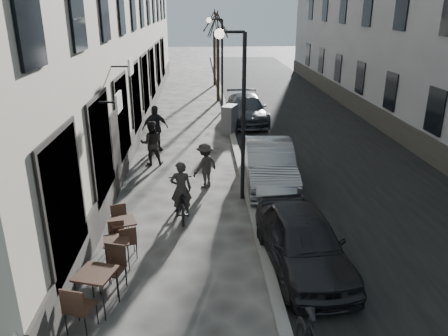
{
  "coord_description": "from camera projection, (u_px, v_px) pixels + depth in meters",
  "views": [
    {
      "loc": [
        -1.28,
        -6.46,
        5.67
      ],
      "look_at": [
        -0.69,
        3.92,
        1.8
      ],
      "focal_mm": 35.0,
      "sensor_mm": 36.0,
      "label": 1
    }
  ],
  "objects": [
    {
      "name": "car_mid",
      "position": [
        269.0,
        164.0,
        14.54
      ],
      "size": [
        1.73,
        4.46,
        1.45
      ],
      "primitive_type": "imported",
      "rotation": [
        0.0,
        0.0,
        -0.05
      ],
      "color": "gray",
      "rests_on": "ground"
    },
    {
      "name": "pedestrian_mid",
      "position": [
        205.0,
        165.0,
        14.3
      ],
      "size": [
        1.1,
        1.08,
        1.52
      ],
      "primitive_type": "imported",
      "rotation": [
        0.0,
        0.0,
        3.9
      ],
      "color": "#2C2927",
      "rests_on": "ground"
    },
    {
      "name": "utility_cabinet",
      "position": [
        230.0,
        120.0,
        20.36
      ],
      "size": [
        0.82,
        1.03,
        1.35
      ],
      "primitive_type": "cube",
      "rotation": [
        0.0,
        0.0,
        -0.42
      ],
      "color": "slate",
      "rests_on": "ground"
    },
    {
      "name": "car_far",
      "position": [
        246.0,
        109.0,
        22.47
      ],
      "size": [
        2.05,
        4.72,
        1.35
      ],
      "primitive_type": "imported",
      "rotation": [
        0.0,
        0.0,
        0.03
      ],
      "color": "#393D44",
      "rests_on": "ground"
    },
    {
      "name": "streetlamp_near",
      "position": [
        238.0,
        98.0,
        12.59
      ],
      "size": [
        0.9,
        0.28,
        5.09
      ],
      "color": "black",
      "rests_on": "ground"
    },
    {
      "name": "kerb",
      "position": [
        228.0,
        119.0,
        23.05
      ],
      "size": [
        0.25,
        60.0,
        0.12
      ],
      "primitive_type": "cube",
      "color": "gray",
      "rests_on": "ground"
    },
    {
      "name": "bicycle",
      "position": [
        181.0,
        199.0,
        12.39
      ],
      "size": [
        0.81,
        1.97,
        1.01
      ],
      "primitive_type": "imported",
      "rotation": [
        0.0,
        0.0,
        3.21
      ],
      "color": "black",
      "rests_on": "ground"
    },
    {
      "name": "ground",
      "position": [
        273.0,
        332.0,
        8.09
      ],
      "size": [
        120.0,
        120.0,
        0.0
      ],
      "primitive_type": "plane",
      "color": "#373532",
      "rests_on": "ground"
    },
    {
      "name": "tree_far",
      "position": [
        214.0,
        20.0,
        31.72
      ],
      "size": [
        2.4,
        2.4,
        5.7
      ],
      "color": "black",
      "rests_on": "ground"
    },
    {
      "name": "road",
      "position": [
        296.0,
        119.0,
        23.26
      ],
      "size": [
        7.3,
        60.0,
        0.0
      ],
      "primitive_type": "cube",
      "color": "black",
      "rests_on": "ground"
    },
    {
      "name": "tree_near",
      "position": [
        218.0,
        24.0,
        26.11
      ],
      "size": [
        2.4,
        2.4,
        5.7
      ],
      "color": "black",
      "rests_on": "ground"
    },
    {
      "name": "pedestrian_far",
      "position": [
        155.0,
        128.0,
        17.92
      ],
      "size": [
        1.2,
        0.88,
        1.9
      ],
      "primitive_type": "imported",
      "rotation": [
        0.0,
        0.0,
        0.43
      ],
      "color": "black",
      "rests_on": "ground"
    },
    {
      "name": "cyclist_rider",
      "position": [
        181.0,
        189.0,
        12.28
      ],
      "size": [
        0.63,
        0.44,
        1.66
      ],
      "primitive_type": "imported",
      "rotation": [
        0.0,
        0.0,
        3.21
      ],
      "color": "#292723",
      "rests_on": "ground"
    },
    {
      "name": "bistro_set_b",
      "position": [
        117.0,
        250.0,
        9.97
      ],
      "size": [
        0.66,
        1.45,
        0.83
      ],
      "rotation": [
        0.0,
        0.0,
        0.18
      ],
      "color": "black",
      "rests_on": "ground"
    },
    {
      "name": "streetlamp_far",
      "position": [
        219.0,
        55.0,
        23.82
      ],
      "size": [
        0.9,
        0.28,
        5.09
      ],
      "color": "black",
      "rests_on": "ground"
    },
    {
      "name": "pedestrian_near",
      "position": [
        151.0,
        143.0,
        16.36
      ],
      "size": [
        0.89,
        0.73,
        1.69
      ],
      "primitive_type": "imported",
      "rotation": [
        0.0,
        0.0,
        3.27
      ],
      "color": "#262321",
      "rests_on": "ground"
    },
    {
      "name": "bistro_set_c",
      "position": [
        124.0,
        231.0,
        10.81
      ],
      "size": [
        0.83,
        1.49,
        0.85
      ],
      "rotation": [
        0.0,
        0.0,
        0.32
      ],
      "color": "black",
      "rests_on": "ground"
    },
    {
      "name": "car_near",
      "position": [
        303.0,
        241.0,
        9.89
      ],
      "size": [
        1.93,
        4.1,
        1.36
      ],
      "primitive_type": "imported",
      "rotation": [
        0.0,
        0.0,
        0.08
      ],
      "color": "black",
      "rests_on": "ground"
    },
    {
      "name": "bistro_set_a",
      "position": [
        97.0,
        287.0,
        8.52
      ],
      "size": [
        0.94,
        1.76,
        1.0
      ],
      "rotation": [
        0.0,
        0.0,
        -0.3
      ],
      "color": "black",
      "rests_on": "ground"
    }
  ]
}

